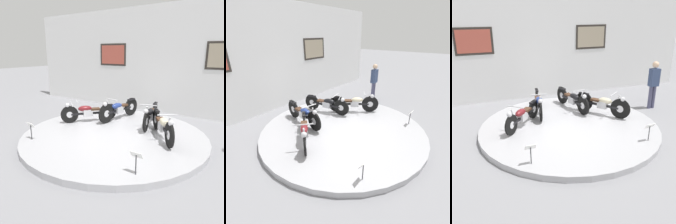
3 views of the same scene
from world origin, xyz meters
The scene contains 9 objects.
ground_plane centered at (0.00, 0.00, 0.00)m, with size 60.00×60.00×0.00m, color gray.
display_platform centered at (0.00, 0.00, 0.08)m, with size 5.46×5.46×0.17m, color #ADADB2.
back_wall centered at (0.00, 3.68, 2.20)m, with size 14.00×0.22×4.39m.
motorcycle_maroon centered at (-1.37, 0.42, 0.54)m, with size 1.34×1.49×0.78m.
motorcycle_blue centered at (-0.62, 1.26, 0.57)m, with size 0.55×2.01×0.82m.
motorcycle_black centered at (0.63, 1.26, 0.55)m, with size 0.57×1.96×0.80m.
motorcycle_cream centered at (1.36, 0.42, 0.56)m, with size 1.25×1.66×0.81m.
info_placard_front_left centered at (-1.64, -1.73, 0.53)m, with size 0.26×0.11×0.51m.
info_placard_front_centre centered at (1.64, -1.73, 0.53)m, with size 0.26×0.11×0.51m.
Camera 1 is at (3.40, -5.24, 2.55)m, focal length 35.00 mm.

